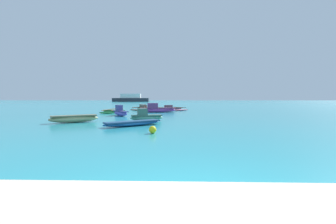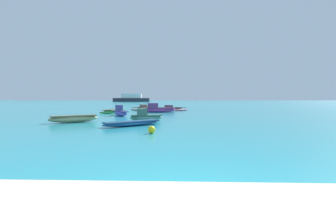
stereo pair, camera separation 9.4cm
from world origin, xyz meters
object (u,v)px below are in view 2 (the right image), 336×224
(moored_boat_3, at_px, (113,111))
(distant_ferry, at_px, (132,98))
(moored_boat_7, at_px, (157,109))
(mooring_buoy_0, at_px, (152,130))
(moored_boat_5, at_px, (120,112))
(moored_boat_6, at_px, (171,109))
(moored_boat_1, at_px, (145,116))
(moored_boat_0, at_px, (132,123))
(moored_boat_4, at_px, (74,118))
(moored_boat_2, at_px, (145,108))

(moored_boat_3, relative_size, distant_ferry, 0.30)
(moored_boat_7, xyz_separation_m, mooring_buoy_0, (0.98, -14.58, -0.19))
(moored_boat_3, distance_m, mooring_buoy_0, 15.45)
(moored_boat_3, height_order, moored_boat_7, moored_boat_7)
(moored_boat_5, xyz_separation_m, distant_ferry, (-11.94, 66.10, 0.90))
(moored_boat_5, distance_m, moored_boat_7, 5.58)
(moored_boat_3, distance_m, moored_boat_7, 4.81)
(moored_boat_6, bearing_deg, moored_boat_7, -155.29)
(moored_boat_7, bearing_deg, moored_boat_1, -97.92)
(moored_boat_1, xyz_separation_m, distant_ferry, (-14.80, 70.31, 0.93))
(moored_boat_6, bearing_deg, moored_boat_0, -142.03)
(moored_boat_0, relative_size, moored_boat_4, 1.13)
(moored_boat_1, distance_m, moored_boat_6, 13.21)
(moored_boat_2, relative_size, distant_ferry, 0.30)
(distant_ferry, bearing_deg, moored_boat_4, -81.91)
(moored_boat_5, height_order, distant_ferry, distant_ferry)
(moored_boat_4, relative_size, moored_boat_6, 0.68)
(mooring_buoy_0, height_order, distant_ferry, distant_ferry)
(moored_boat_3, bearing_deg, moored_boat_6, 40.15)
(moored_boat_0, bearing_deg, moored_boat_2, 58.25)
(moored_boat_4, xyz_separation_m, moored_boat_6, (6.22, 14.36, -0.05))
(moored_boat_1, distance_m, moored_boat_2, 13.07)
(moored_boat_3, bearing_deg, moored_boat_2, 60.25)
(moored_boat_4, bearing_deg, mooring_buoy_0, -69.46)
(moored_boat_0, height_order, moored_boat_2, moored_boat_2)
(moored_boat_1, relative_size, moored_boat_6, 0.56)
(moored_boat_6, bearing_deg, moored_boat_3, 169.86)
(moored_boat_2, height_order, mooring_buoy_0, moored_boat_2)
(moored_boat_4, distance_m, moored_boat_5, 5.73)
(moored_boat_0, distance_m, moored_boat_4, 4.53)
(moored_boat_3, distance_m, moored_boat_6, 7.72)
(moored_boat_3, xyz_separation_m, moored_boat_4, (0.12, -9.96, 0.11))
(moored_boat_2, bearing_deg, moored_boat_6, 52.60)
(moored_boat_0, relative_size, moored_boat_3, 0.81)
(moored_boat_0, height_order, moored_boat_3, moored_boat_3)
(moored_boat_0, height_order, moored_boat_5, moored_boat_5)
(moored_boat_7, bearing_deg, moored_boat_0, -99.81)
(moored_boat_3, distance_m, distant_ferry, 62.41)
(moored_boat_4, bearing_deg, moored_boat_0, -52.90)
(moored_boat_3, bearing_deg, moored_boat_0, -64.09)
(moored_boat_6, height_order, distant_ferry, distant_ferry)
(moored_boat_1, xyz_separation_m, moored_boat_6, (1.59, 13.12, -0.09))
(moored_boat_1, distance_m, moored_boat_3, 9.93)
(moored_boat_0, distance_m, moored_boat_2, 15.88)
(moored_boat_1, xyz_separation_m, moored_boat_5, (-2.86, 4.20, 0.03))
(moored_boat_3, relative_size, moored_boat_4, 1.39)
(moored_boat_7, distance_m, mooring_buoy_0, 14.62)
(moored_boat_7, relative_size, mooring_buoy_0, 11.95)
(moored_boat_7, bearing_deg, moored_boat_6, 62.01)
(moored_boat_3, bearing_deg, moored_boat_5, -61.90)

